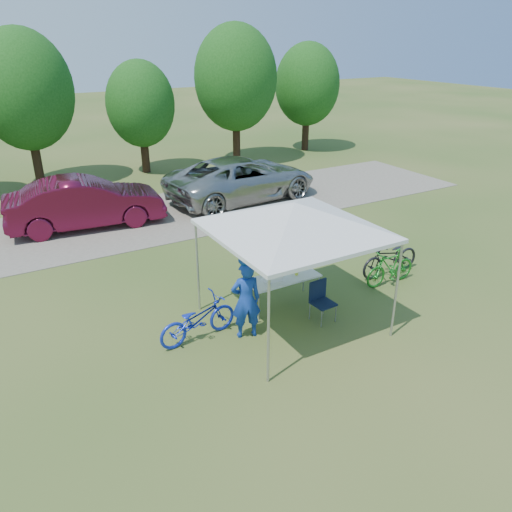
# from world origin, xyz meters

# --- Properties ---
(ground) EXTENTS (100.00, 100.00, 0.00)m
(ground) POSITION_xyz_m (0.00, 0.00, 0.00)
(ground) COLOR #2D5119
(ground) RESTS_ON ground
(gravel_strip) EXTENTS (24.00, 5.00, 0.02)m
(gravel_strip) POSITION_xyz_m (0.00, 8.00, 0.01)
(gravel_strip) COLOR gray
(gravel_strip) RESTS_ON ground
(canopy) EXTENTS (4.53, 4.53, 3.00)m
(canopy) POSITION_xyz_m (0.00, 0.00, 2.65)
(canopy) COLOR #A5A5AA
(canopy) RESTS_ON ground
(treeline) EXTENTS (24.89, 4.28, 6.30)m
(treeline) POSITION_xyz_m (-0.29, 14.05, 3.53)
(treeline) COLOR #382314
(treeline) RESTS_ON ground
(folding_table) EXTENTS (1.71, 0.71, 0.70)m
(folding_table) POSITION_xyz_m (0.25, 0.74, 0.66)
(folding_table) COLOR white
(folding_table) RESTS_ON ground
(folding_chair) EXTENTS (0.48, 0.49, 0.89)m
(folding_chair) POSITION_xyz_m (0.63, -0.19, 0.52)
(folding_chair) COLOR black
(folding_chair) RESTS_ON ground
(cooler) EXTENTS (0.44, 0.30, 0.31)m
(cooler) POSITION_xyz_m (-0.03, 0.74, 0.86)
(cooler) COLOR white
(cooler) RESTS_ON folding_table
(ice_cream_cup) EXTENTS (0.08, 0.08, 0.06)m
(ice_cream_cup) POSITION_xyz_m (0.59, 0.69, 0.73)
(ice_cream_cup) COLOR #E0F238
(ice_cream_cup) RESTS_ON folding_table
(cyclist) EXTENTS (0.69, 0.54, 1.68)m
(cyclist) POSITION_xyz_m (-1.11, 0.01, 0.84)
(cyclist) COLOR #13359B
(cyclist) RESTS_ON ground
(bike_blue) EXTENTS (1.80, 0.82, 0.91)m
(bike_blue) POSITION_xyz_m (-2.01, 0.41, 0.46)
(bike_blue) COLOR #152CC0
(bike_blue) RESTS_ON ground
(bike_green) EXTENTS (1.51, 0.43, 0.90)m
(bike_green) POSITION_xyz_m (3.15, 0.29, 0.45)
(bike_green) COLOR #19711D
(bike_green) RESTS_ON ground
(bike_dark) EXTENTS (1.82, 0.64, 0.95)m
(bike_dark) POSITION_xyz_m (3.54, 0.69, 0.48)
(bike_dark) COLOR black
(bike_dark) RESTS_ON ground
(minivan) EXTENTS (6.05, 3.28, 1.61)m
(minivan) POSITION_xyz_m (3.29, 8.25, 0.83)
(minivan) COLOR #A6A7A2
(minivan) RESTS_ON gravel_strip
(sedan) EXTENTS (5.01, 2.17, 1.60)m
(sedan) POSITION_xyz_m (-2.45, 8.21, 0.82)
(sedan) COLOR #550E26
(sedan) RESTS_ON gravel_strip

